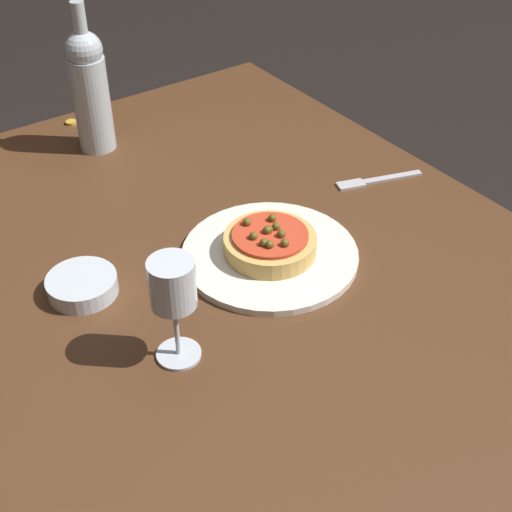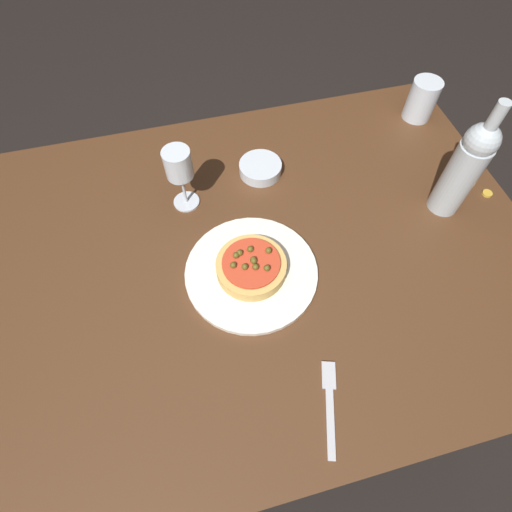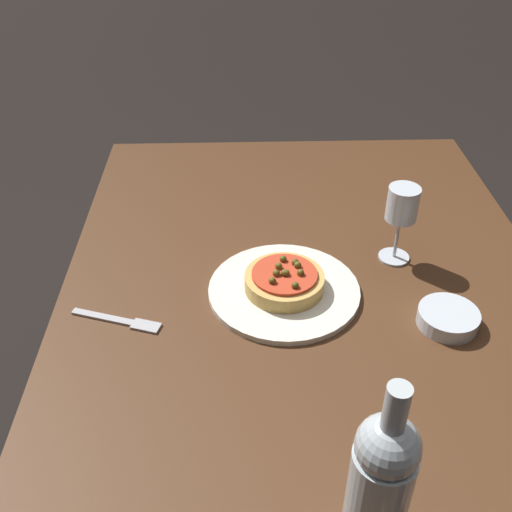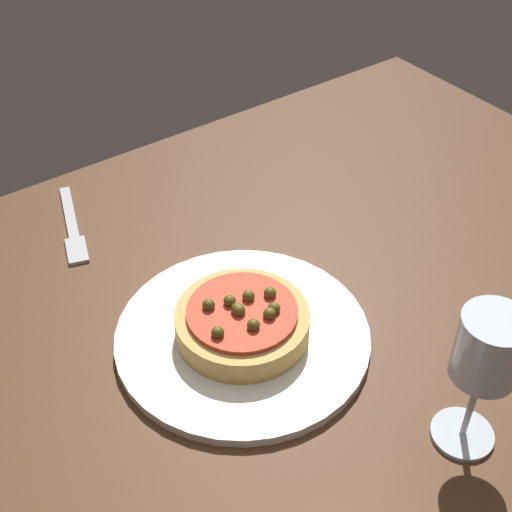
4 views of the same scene
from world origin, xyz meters
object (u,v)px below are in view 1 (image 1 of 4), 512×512
object	(u,v)px
pizza	(270,243)
fork	(374,181)
dinner_plate	(270,254)
wine_bottle	(90,88)
side_bowl	(82,285)
dining_table	(244,307)
wine_glass	(173,289)
bottle_cap	(71,122)

from	to	relation	value
pizza	fork	size ratio (longest dim) A/B	0.89
pizza	dinner_plate	bearing A→B (deg)	109.74
pizza	wine_bottle	world-z (taller)	wine_bottle
wine_bottle	fork	bearing A→B (deg)	40.75
pizza	side_bowl	bearing A→B (deg)	-108.62
dining_table	fork	size ratio (longest dim) A/B	7.89
wine_glass	fork	distance (m)	0.58
bottle_cap	fork	bearing A→B (deg)	33.90
wine_glass	dinner_plate	bearing A→B (deg)	114.07
dining_table	pizza	world-z (taller)	pizza
dining_table	side_bowl	distance (m)	0.28
wine_glass	wine_bottle	size ratio (longest dim) A/B	0.56
wine_glass	fork	world-z (taller)	wine_glass
dining_table	dinner_plate	distance (m)	0.11
dinner_plate	wine_bottle	xyz separation A→B (m)	(-0.50, -0.07, 0.12)
pizza	wine_glass	distance (m)	0.27
bottle_cap	wine_bottle	bearing A→B (deg)	1.84
pizza	wine_bottle	distance (m)	0.51
wine_bottle	bottle_cap	world-z (taller)	wine_bottle
fork	bottle_cap	size ratio (longest dim) A/B	7.06
dinner_plate	wine_glass	distance (m)	0.28
dining_table	wine_bottle	size ratio (longest dim) A/B	4.51
pizza	fork	bearing A→B (deg)	103.68
dinner_plate	bottle_cap	size ratio (longest dim) A/B	12.08
wine_bottle	side_bowl	bearing A→B (deg)	-28.47
wine_glass	pizza	bearing A→B (deg)	114.07
fork	dinner_plate	bearing A→B (deg)	31.67
dinner_plate	wine_glass	bearing A→B (deg)	-65.93
dining_table	dinner_plate	size ratio (longest dim) A/B	4.61
dining_table	wine_bottle	bearing A→B (deg)	-177.70
pizza	wine_glass	world-z (taller)	wine_glass
dinner_plate	wine_bottle	size ratio (longest dim) A/B	0.98
dinner_plate	fork	size ratio (longest dim) A/B	1.71
dinner_plate	pizza	bearing A→B (deg)	-70.26
pizza	wine_bottle	size ratio (longest dim) A/B	0.51
pizza	fork	world-z (taller)	pizza
side_bowl	bottle_cap	size ratio (longest dim) A/B	4.54
dining_table	bottle_cap	size ratio (longest dim) A/B	55.69
pizza	fork	xyz separation A→B (m)	(-0.07, 0.30, -0.03)
dining_table	bottle_cap	bearing A→B (deg)	-177.79
dinner_plate	bottle_cap	xyz separation A→B (m)	(-0.63, -0.07, -0.00)
dinner_plate	wine_glass	xyz separation A→B (m)	(0.11, -0.24, 0.12)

